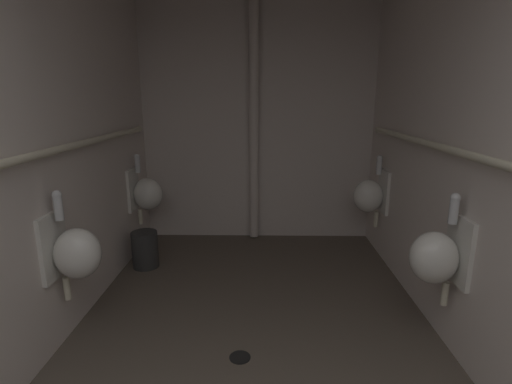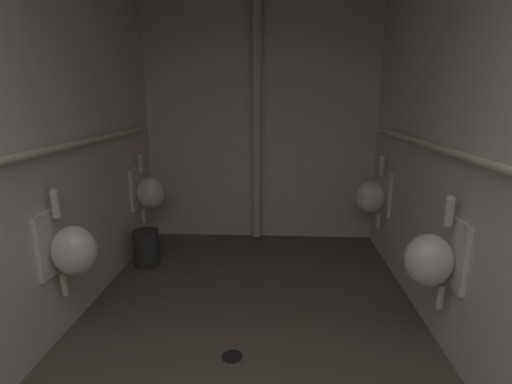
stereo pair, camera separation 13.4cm
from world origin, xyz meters
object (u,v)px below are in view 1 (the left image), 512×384
at_px(urinal_right_mid, 437,256).
at_px(floor_drain, 240,357).
at_px(urinal_left_mid, 74,252).
at_px(urinal_left_far, 146,193).
at_px(urinal_right_far, 370,195).
at_px(waste_bin, 145,249).
at_px(standpipe_back_wall, 254,123).

height_order(urinal_right_mid, floor_drain, urinal_right_mid).
relative_size(urinal_left_mid, urinal_left_far, 1.00).
xyz_separation_m(urinal_left_far, floor_drain, (1.08, -1.74, -0.66)).
height_order(urinal_right_far, waste_bin, urinal_right_far).
bearing_deg(urinal_right_mid, waste_bin, 151.15).
relative_size(floor_drain, waste_bin, 0.39).
distance_m(urinal_left_mid, urinal_left_far, 1.59).
height_order(urinal_left_mid, urinal_left_far, same).
bearing_deg(standpipe_back_wall, urinal_left_far, -157.61).
relative_size(standpipe_back_wall, waste_bin, 7.39).
height_order(standpipe_back_wall, waste_bin, standpipe_back_wall).
bearing_deg(floor_drain, urinal_left_mid, 172.16).
height_order(urinal_left_mid, urinal_right_far, same).
bearing_deg(waste_bin, urinal_right_far, 7.89).
height_order(urinal_left_mid, floor_drain, urinal_left_mid).
relative_size(urinal_left_far, urinal_right_far, 1.00).
relative_size(urinal_left_mid, waste_bin, 2.08).
distance_m(urinal_left_far, waste_bin, 0.61).
height_order(urinal_left_mid, waste_bin, urinal_left_mid).
xyz_separation_m(urinal_left_far, urinal_right_mid, (2.34, -1.62, 0.00)).
relative_size(urinal_left_far, waste_bin, 2.08).
xyz_separation_m(urinal_right_mid, floor_drain, (-1.26, -0.12, -0.66)).
distance_m(urinal_right_far, waste_bin, 2.35).
bearing_deg(waste_bin, floor_drain, -53.45).
distance_m(standpipe_back_wall, waste_bin, 1.79).
distance_m(urinal_right_mid, standpipe_back_wall, 2.51).
relative_size(standpipe_back_wall, floor_drain, 19.13).
bearing_deg(urinal_right_far, urinal_left_mid, -146.63).
xyz_separation_m(standpipe_back_wall, floor_drain, (-0.04, -2.20, -1.36)).
bearing_deg(urinal_right_mid, floor_drain, -174.43).
bearing_deg(standpipe_back_wall, urinal_right_far, -22.88).
bearing_deg(urinal_right_mid, urinal_left_far, 145.38).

